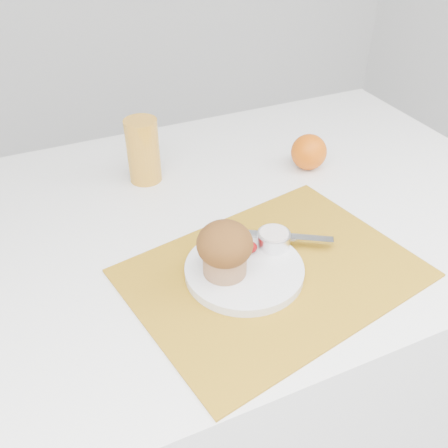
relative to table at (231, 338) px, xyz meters
name	(u,v)px	position (x,y,z in m)	size (l,w,h in m)	color
ground	(238,441)	(0.00, -0.05, -0.38)	(3.00, 3.00, 0.00)	silver
table	(231,338)	(0.00, 0.00, 0.00)	(1.20, 0.80, 0.75)	white
placemat	(273,273)	(-0.02, -0.19, 0.38)	(0.45, 0.33, 0.00)	#A57416
plate	(244,270)	(-0.06, -0.18, 0.39)	(0.19, 0.19, 0.02)	silver
ramekin	(274,239)	(0.01, -0.15, 0.41)	(0.06, 0.06, 0.02)	silver
cream	(274,234)	(0.01, -0.15, 0.42)	(0.05, 0.05, 0.01)	silver
raspberry_near	(246,241)	(-0.04, -0.13, 0.40)	(0.02, 0.02, 0.02)	#580206
raspberry_far	(251,247)	(-0.04, -0.15, 0.40)	(0.02, 0.02, 0.02)	#5C0203
butter_knife	(275,236)	(0.02, -0.13, 0.40)	(0.20, 0.02, 0.00)	#B3B6BC
orange	(309,152)	(0.22, 0.08, 0.41)	(0.08, 0.08, 0.08)	#DA5A07
juice_glass	(143,151)	(-0.12, 0.18, 0.44)	(0.07, 0.07, 0.13)	gold
muffin	(225,249)	(-0.10, -0.17, 0.44)	(0.09, 0.09, 0.09)	#A77750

